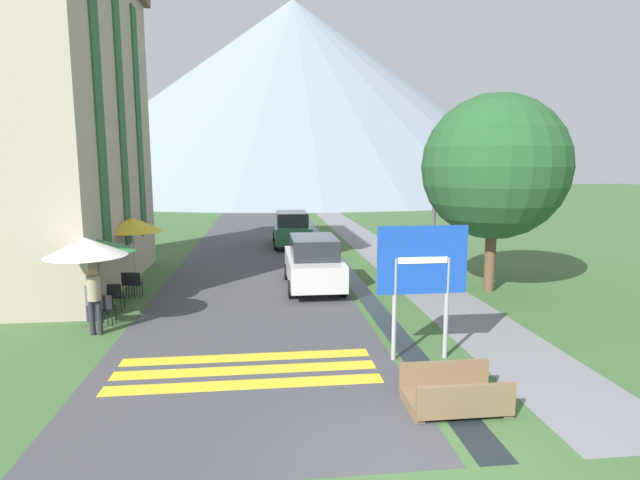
% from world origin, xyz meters
% --- Properties ---
extents(ground_plane, '(160.00, 160.00, 0.00)m').
position_xyz_m(ground_plane, '(0.00, 20.00, 0.00)').
color(ground_plane, '#3D6033').
extents(road, '(6.40, 60.00, 0.01)m').
position_xyz_m(road, '(-2.50, 30.00, 0.00)').
color(road, '#424247').
rests_on(road, ground_plane).
extents(footpath, '(2.20, 60.00, 0.01)m').
position_xyz_m(footpath, '(3.60, 30.00, 0.00)').
color(footpath, slate).
rests_on(footpath, ground_plane).
extents(drainage_channel, '(0.60, 60.00, 0.00)m').
position_xyz_m(drainage_channel, '(1.20, 30.00, 0.00)').
color(drainage_channel, black).
rests_on(drainage_channel, ground_plane).
extents(crosswalk_marking, '(5.44, 1.84, 0.01)m').
position_xyz_m(crosswalk_marking, '(-2.50, 3.77, 0.01)').
color(crosswalk_marking, yellow).
rests_on(crosswalk_marking, ground_plane).
extents(mountain_distant, '(82.86, 82.86, 30.89)m').
position_xyz_m(mountain_distant, '(3.23, 79.33, 15.44)').
color(mountain_distant, gray).
rests_on(mountain_distant, ground_plane).
extents(hotel_building, '(5.49, 9.22, 11.66)m').
position_xyz_m(hotel_building, '(-9.39, 12.00, 6.27)').
color(hotel_building, tan).
rests_on(hotel_building, ground_plane).
extents(road_sign, '(1.98, 0.11, 2.97)m').
position_xyz_m(road_sign, '(1.29, 3.99, 1.97)').
color(road_sign, '#9E9EA3').
rests_on(road_sign, ground_plane).
extents(footbridge, '(1.70, 1.10, 0.65)m').
position_xyz_m(footbridge, '(1.20, 1.74, 0.23)').
color(footbridge, brown).
rests_on(footbridge, ground_plane).
extents(parked_car_near, '(1.87, 4.34, 1.82)m').
position_xyz_m(parked_car_near, '(-0.40, 10.65, 0.91)').
color(parked_car_near, silver).
rests_on(parked_car_near, ground_plane).
extents(parked_car_far, '(1.93, 4.48, 1.82)m').
position_xyz_m(parked_car_far, '(-0.62, 19.90, 0.91)').
color(parked_car_far, '#28663D').
rests_on(parked_car_far, ground_plane).
extents(cafe_chair_far_right, '(0.40, 0.40, 0.85)m').
position_xyz_m(cafe_chair_far_right, '(-6.23, 9.96, 0.51)').
color(cafe_chair_far_right, black).
rests_on(cafe_chair_far_right, ground_plane).
extents(cafe_chair_near_right, '(0.40, 0.40, 0.85)m').
position_xyz_m(cafe_chair_near_right, '(-6.45, 7.31, 0.51)').
color(cafe_chair_near_right, black).
rests_on(cafe_chair_near_right, ground_plane).
extents(cafe_chair_middle, '(0.40, 0.40, 0.85)m').
position_xyz_m(cafe_chair_middle, '(-6.41, 8.45, 0.51)').
color(cafe_chair_middle, black).
rests_on(cafe_chair_middle, ground_plane).
extents(cafe_chair_near_left, '(0.40, 0.40, 0.85)m').
position_xyz_m(cafe_chair_near_left, '(-6.29, 7.15, 0.51)').
color(cafe_chair_near_left, black).
rests_on(cafe_chair_near_left, ground_plane).
extents(cafe_chair_far_left, '(0.40, 0.40, 0.85)m').
position_xyz_m(cafe_chair_far_left, '(-6.43, 10.03, 0.51)').
color(cafe_chair_far_left, black).
rests_on(cafe_chair_far_left, ground_plane).
extents(cafe_umbrella_front_white, '(1.99, 1.99, 2.44)m').
position_xyz_m(cafe_umbrella_front_white, '(-6.55, 6.73, 2.20)').
color(cafe_umbrella_front_white, '#B7B2A8').
rests_on(cafe_umbrella_front_white, ground_plane).
extents(cafe_umbrella_middle_green, '(2.11, 2.11, 2.12)m').
position_xyz_m(cafe_umbrella_middle_green, '(-6.88, 8.69, 1.94)').
color(cafe_umbrella_middle_green, '#B7B2A8').
rests_on(cafe_umbrella_middle_green, ground_plane).
extents(cafe_umbrella_rear_yellow, '(2.00, 2.00, 2.47)m').
position_xyz_m(cafe_umbrella_rear_yellow, '(-6.56, 11.42, 2.22)').
color(cafe_umbrella_rear_yellow, '#B7B2A8').
rests_on(cafe_umbrella_rear_yellow, ground_plane).
extents(person_standing_terrace, '(0.32, 0.32, 1.72)m').
position_xyz_m(person_standing_terrace, '(-6.33, 6.46, 1.00)').
color(person_standing_terrace, '#282833').
rests_on(person_standing_terrace, ground_plane).
extents(person_seated_far, '(0.32, 0.32, 1.20)m').
position_xyz_m(person_seated_far, '(-6.80, 7.62, 0.67)').
color(person_seated_far, '#282833').
rests_on(person_seated_far, ground_plane).
extents(streetlamp, '(0.28, 0.28, 5.09)m').
position_xyz_m(streetlamp, '(3.70, 10.18, 3.02)').
color(streetlamp, '#515156').
rests_on(streetlamp, ground_plane).
extents(tree_by_path, '(4.77, 4.77, 6.57)m').
position_xyz_m(tree_by_path, '(5.50, 9.59, 4.17)').
color(tree_by_path, brown).
rests_on(tree_by_path, ground_plane).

